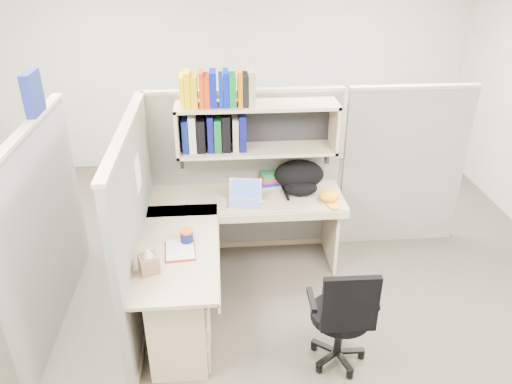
{
  "coord_description": "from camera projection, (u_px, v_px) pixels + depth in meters",
  "views": [
    {
      "loc": [
        -0.23,
        -3.39,
        2.85
      ],
      "look_at": [
        0.06,
        0.25,
        0.95
      ],
      "focal_mm": 35.0,
      "sensor_mm": 36.0,
      "label": 1
    }
  ],
  "objects": [
    {
      "name": "ground",
      "position": [
        252.0,
        302.0,
        4.33
      ],
      "size": [
        6.0,
        6.0,
        0.0
      ],
      "primitive_type": "plane",
      "color": "#3A352C",
      "rests_on": "ground"
    },
    {
      "name": "room_shell",
      "position": [
        251.0,
        125.0,
        3.58
      ],
      "size": [
        6.0,
        6.0,
        6.0
      ],
      "color": "#A6A395",
      "rests_on": "ground"
    },
    {
      "name": "cubicle",
      "position": [
        205.0,
        187.0,
        4.29
      ],
      "size": [
        3.79,
        1.84,
        1.95
      ],
      "color": "slate",
      "rests_on": "ground"
    },
    {
      "name": "desk",
      "position": [
        201.0,
        284.0,
        3.85
      ],
      "size": [
        1.74,
        1.75,
        0.73
      ],
      "color": "tan",
      "rests_on": "ground"
    },
    {
      "name": "laptop",
      "position": [
        244.0,
        194.0,
        4.33
      ],
      "size": [
        0.33,
        0.33,
        0.21
      ],
      "primitive_type": null,
      "rotation": [
        0.0,
        0.0,
        -0.16
      ],
      "color": "silver",
      "rests_on": "desk"
    },
    {
      "name": "backpack",
      "position": [
        300.0,
        177.0,
        4.55
      ],
      "size": [
        0.53,
        0.45,
        0.27
      ],
      "primitive_type": null,
      "rotation": [
        0.0,
        0.0,
        -0.22
      ],
      "color": "black",
      "rests_on": "desk"
    },
    {
      "name": "orange_cap",
      "position": [
        329.0,
        196.0,
        4.42
      ],
      "size": [
        0.22,
        0.24,
        0.1
      ],
      "primitive_type": null,
      "rotation": [
        0.0,
        0.0,
        0.22
      ],
      "color": "orange",
      "rests_on": "desk"
    },
    {
      "name": "snack_canister",
      "position": [
        187.0,
        236.0,
        3.83
      ],
      "size": [
        0.1,
        0.1,
        0.1
      ],
      "color": "#0E1555",
      "rests_on": "desk"
    },
    {
      "name": "tissue_box",
      "position": [
        148.0,
        259.0,
        3.47
      ],
      "size": [
        0.16,
        0.16,
        0.2
      ],
      "primitive_type": null,
      "rotation": [
        0.0,
        0.0,
        0.36
      ],
      "color": "#976D56",
      "rests_on": "desk"
    },
    {
      "name": "mouse",
      "position": [
        262.0,
        201.0,
        4.39
      ],
      "size": [
        0.09,
        0.07,
        0.03
      ],
      "primitive_type": "ellipsoid",
      "rotation": [
        0.0,
        0.0,
        0.16
      ],
      "color": "#87A6C0",
      "rests_on": "desk"
    },
    {
      "name": "paper_cup",
      "position": [
        238.0,
        184.0,
        4.61
      ],
      "size": [
        0.09,
        0.09,
        0.1
      ],
      "primitive_type": "cylinder",
      "rotation": [
        0.0,
        0.0,
        -0.36
      ],
      "color": "white",
      "rests_on": "desk"
    },
    {
      "name": "book_stack",
      "position": [
        269.0,
        178.0,
        4.7
      ],
      "size": [
        0.22,
        0.28,
        0.12
      ],
      "primitive_type": null,
      "rotation": [
        0.0,
        0.0,
        0.16
      ],
      "color": "gray",
      "rests_on": "desk"
    },
    {
      "name": "loose_paper",
      "position": [
        180.0,
        249.0,
        3.75
      ],
      "size": [
        0.23,
        0.29,
        0.0
      ],
      "primitive_type": null,
      "rotation": [
        0.0,
        0.0,
        0.09
      ],
      "color": "white",
      "rests_on": "desk"
    },
    {
      "name": "task_chair",
      "position": [
        341.0,
        331.0,
        3.56
      ],
      "size": [
        0.47,
        0.44,
        0.91
      ],
      "color": "black",
      "rests_on": "ground"
    }
  ]
}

